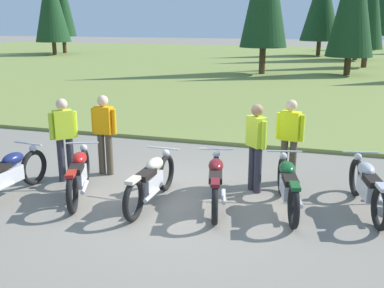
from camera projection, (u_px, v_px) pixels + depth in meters
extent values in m
plane|color=gray|center=(182.00, 201.00, 7.99)|extent=(140.00, 140.00, 0.00)
cube|color=olive|center=(292.00, 64.00, 31.78)|extent=(80.00, 44.00, 0.10)
cylinder|color=#47331E|center=(347.00, 67.00, 25.17)|extent=(0.36, 0.36, 1.14)
cylinder|color=#47331E|center=(364.00, 59.00, 29.16)|extent=(0.36, 0.36, 1.29)
cone|color=#193D1E|center=(370.00, 1.00, 28.18)|extent=(2.08, 2.08, 5.99)
cylinder|color=#47331E|center=(54.00, 49.00, 39.54)|extent=(0.36, 0.36, 1.24)
cone|color=#193D1E|center=(51.00, 2.00, 38.48)|extent=(3.04, 3.04, 6.66)
cylinder|color=#47331E|center=(356.00, 50.00, 34.57)|extent=(0.36, 0.36, 1.67)
cylinder|color=#47331E|center=(64.00, 45.00, 41.81)|extent=(0.36, 0.36, 1.63)
cylinder|color=#47331E|center=(378.00, 43.00, 46.52)|extent=(0.36, 0.36, 1.55)
cone|color=#193D1E|center=(381.00, 9.00, 45.61)|extent=(2.88, 2.88, 5.16)
cylinder|color=#47331E|center=(262.00, 61.00, 25.71)|extent=(0.36, 0.36, 1.61)
cylinder|color=#47331E|center=(318.00, 49.00, 38.69)|extent=(0.36, 0.36, 1.37)
cone|color=#193D1E|center=(322.00, 1.00, 37.64)|extent=(3.36, 3.36, 6.48)
torus|color=black|center=(34.00, 167.00, 8.71)|extent=(0.16, 0.71, 0.70)
cube|color=silver|center=(7.00, 176.00, 8.07)|extent=(0.25, 0.65, 0.28)
ellipsoid|color=navy|center=(13.00, 159.00, 8.16)|extent=(0.30, 0.50, 0.22)
cylinder|color=silver|center=(28.00, 144.00, 8.49)|extent=(0.62, 0.08, 0.03)
sphere|color=silver|center=(33.00, 148.00, 8.63)|extent=(0.14, 0.14, 0.14)
cylinder|color=silver|center=(2.00, 188.00, 7.78)|extent=(0.11, 0.55, 0.07)
torus|color=black|center=(85.00, 167.00, 8.76)|extent=(0.35, 0.69, 0.70)
torus|color=black|center=(72.00, 193.00, 7.41)|extent=(0.35, 0.69, 0.70)
cube|color=silver|center=(79.00, 176.00, 8.07)|extent=(0.42, 0.67, 0.28)
ellipsoid|color=#AD1919|center=(79.00, 159.00, 8.17)|extent=(0.42, 0.54, 0.22)
cube|color=black|center=(76.00, 169.00, 7.80)|extent=(0.38, 0.53, 0.10)
cube|color=#AD1919|center=(71.00, 174.00, 7.32)|extent=(0.25, 0.35, 0.06)
cylinder|color=silver|center=(82.00, 143.00, 8.52)|extent=(0.59, 0.25, 0.03)
sphere|color=silver|center=(84.00, 148.00, 8.67)|extent=(0.14, 0.14, 0.14)
cylinder|color=silver|center=(85.00, 187.00, 7.82)|extent=(0.26, 0.54, 0.07)
torus|color=black|center=(166.00, 173.00, 8.41)|extent=(0.12, 0.70, 0.70)
torus|color=black|center=(134.00, 200.00, 7.13)|extent=(0.12, 0.70, 0.70)
cube|color=silver|center=(151.00, 183.00, 7.76)|extent=(0.22, 0.65, 0.28)
ellipsoid|color=beige|center=(155.00, 164.00, 7.85)|extent=(0.27, 0.49, 0.22)
cube|color=black|center=(146.00, 175.00, 7.50)|extent=(0.23, 0.49, 0.10)
cube|color=beige|center=(133.00, 180.00, 7.04)|extent=(0.15, 0.32, 0.06)
cylinder|color=silver|center=(163.00, 148.00, 8.18)|extent=(0.62, 0.05, 0.03)
sphere|color=silver|center=(166.00, 153.00, 8.33)|extent=(0.14, 0.14, 0.14)
cylinder|color=silver|center=(152.00, 195.00, 7.47)|extent=(0.09, 0.55, 0.07)
torus|color=black|center=(216.00, 174.00, 8.36)|extent=(0.25, 0.70, 0.70)
torus|color=black|center=(215.00, 203.00, 7.02)|extent=(0.25, 0.70, 0.70)
cube|color=silver|center=(216.00, 184.00, 7.68)|extent=(0.34, 0.67, 0.28)
ellipsoid|color=maroon|center=(216.00, 166.00, 7.77)|extent=(0.36, 0.53, 0.22)
cube|color=black|center=(216.00, 177.00, 7.41)|extent=(0.32, 0.52, 0.10)
cube|color=maroon|center=(215.00, 183.00, 6.93)|extent=(0.21, 0.34, 0.06)
cylinder|color=silver|center=(216.00, 149.00, 8.13)|extent=(0.61, 0.17, 0.03)
sphere|color=silver|center=(216.00, 154.00, 8.28)|extent=(0.14, 0.14, 0.14)
cylinder|color=silver|center=(224.00, 197.00, 7.41)|extent=(0.19, 0.55, 0.07)
torus|color=black|center=(282.00, 176.00, 8.22)|extent=(0.25, 0.71, 0.70)
torus|color=black|center=(294.00, 207.00, 6.88)|extent=(0.25, 0.71, 0.70)
cube|color=silver|center=(288.00, 187.00, 7.54)|extent=(0.33, 0.67, 0.28)
ellipsoid|color=#144C23|center=(287.00, 168.00, 7.64)|extent=(0.36, 0.52, 0.22)
cube|color=black|center=(290.00, 180.00, 7.27)|extent=(0.32, 0.52, 0.10)
cube|color=#144C23|center=(295.00, 186.00, 6.79)|extent=(0.21, 0.34, 0.06)
cylinder|color=silver|center=(284.00, 151.00, 7.99)|extent=(0.61, 0.17, 0.03)
sphere|color=silver|center=(283.00, 156.00, 8.14)|extent=(0.14, 0.14, 0.14)
cylinder|color=silver|center=(298.00, 200.00, 7.27)|extent=(0.19, 0.55, 0.07)
torus|color=black|center=(356.00, 177.00, 8.17)|extent=(0.24, 0.71, 0.70)
torus|color=black|center=(380.00, 208.00, 6.83)|extent=(0.24, 0.71, 0.70)
cube|color=silver|center=(367.00, 189.00, 7.49)|extent=(0.32, 0.67, 0.28)
ellipsoid|color=#B7B7BC|center=(366.00, 169.00, 7.58)|extent=(0.35, 0.52, 0.22)
cube|color=black|center=(373.00, 181.00, 7.22)|extent=(0.31, 0.51, 0.10)
cube|color=#B7B7BC|center=(383.00, 187.00, 6.74)|extent=(0.20, 0.34, 0.06)
cylinder|color=silver|center=(360.00, 152.00, 7.94)|extent=(0.61, 0.15, 0.03)
sphere|color=silver|center=(358.00, 157.00, 8.09)|extent=(0.14, 0.14, 0.14)
cylinder|color=silver|center=(381.00, 201.00, 7.21)|extent=(0.18, 0.55, 0.07)
cylinder|color=#4C4233|center=(293.00, 162.00, 8.74)|extent=(0.14, 0.14, 0.88)
cylinder|color=#4C4233|center=(284.00, 161.00, 8.83)|extent=(0.14, 0.14, 0.88)
cube|color=#D8EA19|center=(290.00, 126.00, 8.59)|extent=(0.40, 0.29, 0.56)
sphere|color=beige|center=(292.00, 105.00, 8.48)|extent=(0.22, 0.22, 0.22)
cylinder|color=#D8EA19|center=(302.00, 128.00, 8.49)|extent=(0.09, 0.09, 0.52)
cylinder|color=#D8EA19|center=(279.00, 126.00, 8.70)|extent=(0.09, 0.09, 0.52)
cylinder|color=#2D2D38|center=(258.00, 170.00, 8.27)|extent=(0.14, 0.14, 0.88)
cylinder|color=#2D2D38|center=(252.00, 167.00, 8.43)|extent=(0.14, 0.14, 0.88)
cube|color=#C6E52D|center=(256.00, 132.00, 8.16)|extent=(0.41, 0.41, 0.56)
sphere|color=#9E7051|center=(257.00, 110.00, 8.05)|extent=(0.22, 0.22, 0.22)
cylinder|color=#C6E52D|center=(264.00, 135.00, 7.97)|extent=(0.09, 0.09, 0.52)
cylinder|color=#C6E52D|center=(249.00, 130.00, 8.36)|extent=(0.09, 0.09, 0.52)
cylinder|color=#4C4233|center=(102.00, 153.00, 9.30)|extent=(0.14, 0.14, 0.88)
cylinder|color=#4C4233|center=(109.00, 154.00, 9.25)|extent=(0.14, 0.14, 0.88)
cube|color=orange|center=(104.00, 120.00, 9.08)|extent=(0.36, 0.22, 0.56)
sphere|color=beige|center=(103.00, 101.00, 8.98)|extent=(0.22, 0.22, 0.22)
cylinder|color=orange|center=(94.00, 120.00, 9.15)|extent=(0.09, 0.09, 0.52)
cylinder|color=orange|center=(114.00, 122.00, 9.03)|extent=(0.09, 0.09, 0.52)
cylinder|color=#2D2D38|center=(71.00, 159.00, 8.95)|extent=(0.14, 0.14, 0.88)
cylinder|color=#2D2D38|center=(61.00, 160.00, 8.87)|extent=(0.14, 0.14, 0.88)
cube|color=#C6E52D|center=(63.00, 124.00, 8.72)|extent=(0.41, 0.41, 0.56)
sphere|color=beige|center=(62.00, 104.00, 8.61)|extent=(0.22, 0.22, 0.22)
cylinder|color=#C6E52D|center=(75.00, 124.00, 8.82)|extent=(0.09, 0.09, 0.52)
cylinder|color=#C6E52D|center=(51.00, 127.00, 8.62)|extent=(0.09, 0.09, 0.52)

